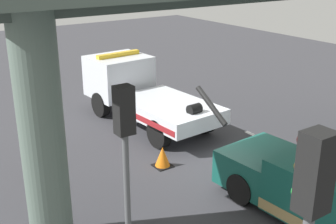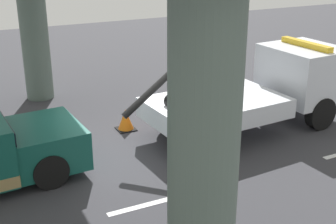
% 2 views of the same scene
% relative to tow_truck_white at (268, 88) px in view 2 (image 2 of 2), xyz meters
% --- Properties ---
extents(ground_plane, '(60.00, 40.00, 0.10)m').
position_rel_tow_truck_white_xyz_m(ground_plane, '(-4.74, -0.05, -1.25)').
color(ground_plane, '#38383D').
extents(lane_stripe_mid, '(2.60, 0.16, 0.01)m').
position_rel_tow_truck_white_xyz_m(lane_stripe_mid, '(-4.74, -2.57, -1.20)').
color(lane_stripe_mid, silver).
rests_on(lane_stripe_mid, ground).
extents(tow_truck_white, '(7.32, 2.76, 2.46)m').
position_rel_tow_truck_white_xyz_m(tow_truck_white, '(0.00, 0.00, 0.00)').
color(tow_truck_white, silver).
rests_on(tow_truck_white, ground).
extents(traffic_cone_orange, '(0.54, 0.54, 0.65)m').
position_rel_tow_truck_white_xyz_m(traffic_cone_orange, '(-4.02, 1.56, -0.89)').
color(traffic_cone_orange, orange).
rests_on(traffic_cone_orange, ground).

